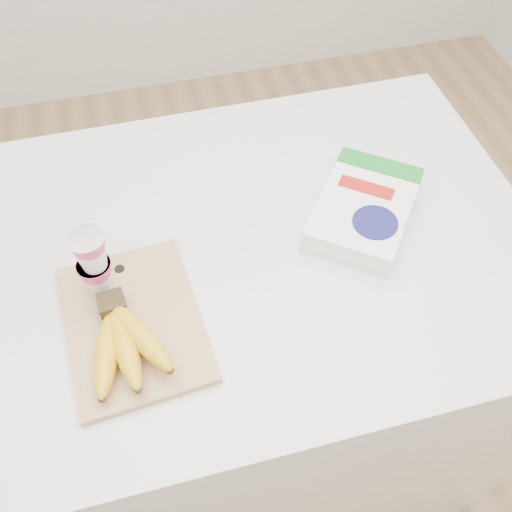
{
  "coord_description": "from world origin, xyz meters",
  "views": [
    {
      "loc": [
        -0.12,
        -0.73,
        1.92
      ],
      "look_at": [
        0.05,
        -0.07,
        1.04
      ],
      "focal_mm": 40.0,
      "sensor_mm": 36.0,
      "label": 1
    }
  ],
  "objects_px": {
    "yogurt_stack": "(93,262)",
    "cereal_box": "(364,209)",
    "table": "(231,359)",
    "bananas": "(123,342)",
    "cutting_board": "(133,323)"
  },
  "relations": [
    {
      "from": "yogurt_stack",
      "to": "cereal_box",
      "type": "bearing_deg",
      "value": 5.77
    },
    {
      "from": "table",
      "to": "bananas",
      "type": "xyz_separation_m",
      "value": [
        -0.22,
        -0.2,
        0.54
      ]
    },
    {
      "from": "yogurt_stack",
      "to": "table",
      "type": "bearing_deg",
      "value": 13.05
    },
    {
      "from": "table",
      "to": "cutting_board",
      "type": "xyz_separation_m",
      "value": [
        -0.2,
        -0.14,
        0.51
      ]
    },
    {
      "from": "bananas",
      "to": "cereal_box",
      "type": "height_order",
      "value": "bananas"
    },
    {
      "from": "cutting_board",
      "to": "bananas",
      "type": "distance_m",
      "value": 0.07
    },
    {
      "from": "cutting_board",
      "to": "yogurt_stack",
      "type": "distance_m",
      "value": 0.13
    },
    {
      "from": "table",
      "to": "bananas",
      "type": "relative_size",
      "value": 6.28
    },
    {
      "from": "cutting_board",
      "to": "cereal_box",
      "type": "height_order",
      "value": "cereal_box"
    },
    {
      "from": "table",
      "to": "cereal_box",
      "type": "bearing_deg",
      "value": -0.22
    },
    {
      "from": "cutting_board",
      "to": "yogurt_stack",
      "type": "height_order",
      "value": "yogurt_stack"
    },
    {
      "from": "cutting_board",
      "to": "table",
      "type": "bearing_deg",
      "value": 30.76
    },
    {
      "from": "table",
      "to": "cutting_board",
      "type": "distance_m",
      "value": 0.56
    },
    {
      "from": "bananas",
      "to": "yogurt_stack",
      "type": "height_order",
      "value": "yogurt_stack"
    },
    {
      "from": "cutting_board",
      "to": "cereal_box",
      "type": "relative_size",
      "value": 1.01
    }
  ]
}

